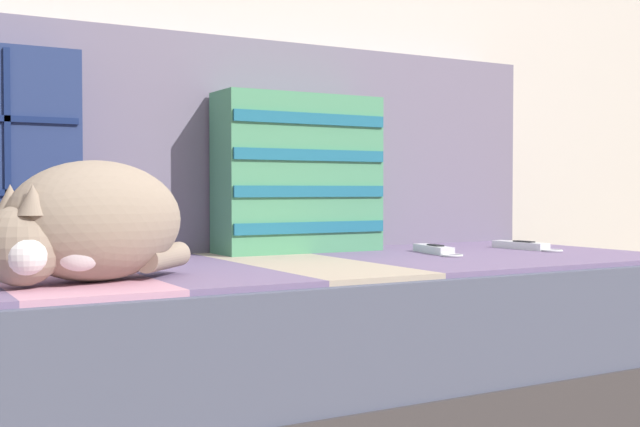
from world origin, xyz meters
name	(u,v)px	position (x,y,z in m)	size (l,w,h in m)	color
couch	(290,350)	(0.00, 0.14, 0.19)	(1.79, 0.81, 0.38)	#3D3838
sofa_backrest	(227,146)	(0.00, 0.48, 0.63)	(1.75, 0.14, 0.51)	slate
throw_pillow_striped	(298,174)	(0.12, 0.33, 0.56)	(0.40, 0.14, 0.37)	#4C9366
sleeping_cat	(86,225)	(-0.47, -0.06, 0.47)	(0.36, 0.29, 0.20)	gray
game_remote_near	(523,246)	(0.65, 0.13, 0.39)	(0.06, 0.21, 0.02)	white
game_remote_far	(435,250)	(0.38, 0.13, 0.39)	(0.08, 0.20, 0.02)	white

